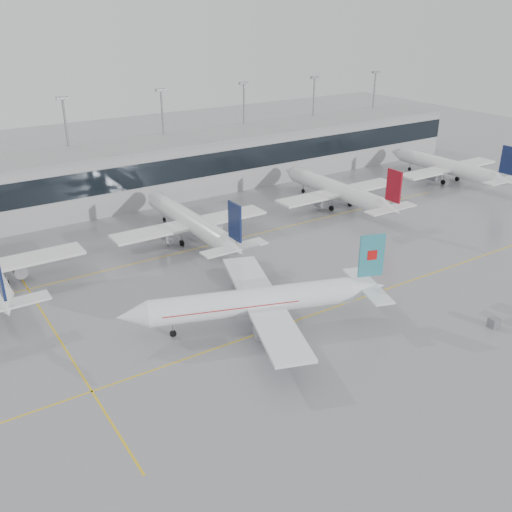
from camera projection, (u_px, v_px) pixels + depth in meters
ground at (303, 318)px, 79.32m from camera, size 320.00×320.00×0.00m
taxi_line_main at (303, 318)px, 79.32m from camera, size 120.00×0.25×0.01m
taxi_line_north at (201, 247)px, 102.28m from camera, size 120.00×0.25×0.01m
taxi_line_cross at (55, 333)px, 75.82m from camera, size 0.25×60.00×0.01m
terminal at (131, 174)px, 124.33m from camera, size 180.00×15.00×12.00m
terminal_glass at (144, 175)px, 117.94m from camera, size 180.00×0.20×5.00m
terminal_roof at (128, 146)px, 121.81m from camera, size 182.00×16.00×0.40m
light_masts at (118, 136)px, 125.94m from camera, size 156.40×1.00×22.60m
air_canada_jet at (261, 301)px, 76.13m from camera, size 36.22×29.62×11.70m
parked_jet_c at (191, 222)px, 103.59m from camera, size 29.64×36.96×11.72m
parked_jet_d at (338, 190)px, 121.07m from camera, size 29.64×36.96×11.72m
parked_jet_e at (448, 167)px, 138.55m from camera, size 29.64×36.96×11.72m
gse_unit at (494, 322)px, 76.94m from camera, size 1.41×1.32×1.31m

